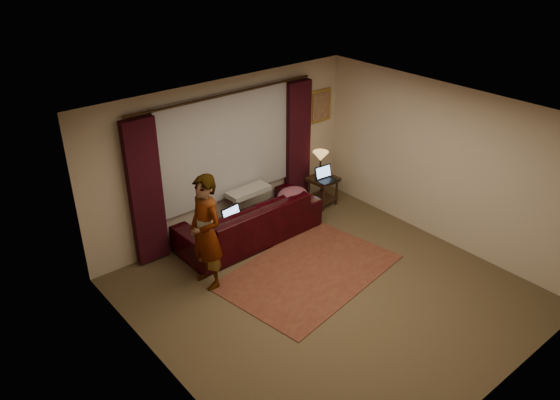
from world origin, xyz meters
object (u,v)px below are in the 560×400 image
object	(u,v)px
laptop_table	(327,175)
person	(206,232)
laptop_sofa	(237,217)
end_table	(323,191)
sofa	(249,212)
tiffany_lamp	(320,164)

from	to	relation	value
laptop_table	person	world-z (taller)	person
laptop_sofa	end_table	bearing A→B (deg)	0.61
laptop_sofa	laptop_table	xyz separation A→B (m)	(2.12, 0.16, 0.05)
sofa	laptop_sofa	world-z (taller)	sofa
tiffany_lamp	person	xyz separation A→B (m)	(-3.03, -0.86, 0.09)
sofa	laptop_table	xyz separation A→B (m)	(1.74, -0.05, 0.18)
tiffany_lamp	person	distance (m)	3.15
tiffany_lamp	end_table	bearing A→B (deg)	-106.64
laptop_sofa	person	size ratio (longest dim) A/B	0.23
end_table	laptop_table	distance (m)	0.43
sofa	end_table	bearing A→B (deg)	-177.70
sofa	laptop_table	size ratio (longest dim) A/B	6.45
tiffany_lamp	sofa	bearing A→B (deg)	-172.97
end_table	person	distance (m)	3.13
sofa	person	xyz separation A→B (m)	(-1.21, -0.63, 0.37)
laptop_sofa	person	xyz separation A→B (m)	(-0.83, -0.43, 0.24)
end_table	person	xyz separation A→B (m)	(-2.99, -0.73, 0.60)
end_table	tiffany_lamp	size ratio (longest dim) A/B	1.18
person	end_table	bearing A→B (deg)	102.71
end_table	laptop_table	size ratio (longest dim) A/B	1.44
person	laptop_table	bearing A→B (deg)	100.22
sofa	tiffany_lamp	bearing A→B (deg)	-173.79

